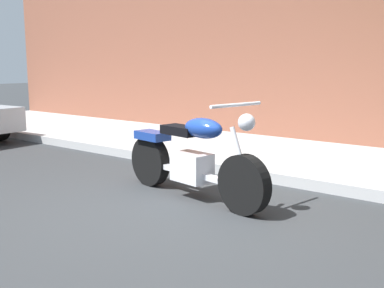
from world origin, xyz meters
The scene contains 3 objects.
ground_plane centered at (0.00, 0.00, 0.00)m, with size 60.00×60.00×0.00m, color #303335.
sidewalk centered at (0.00, 2.93, 0.07)m, with size 18.41×2.69×0.14m, color #B1B1B1.
motorcycle centered at (-0.19, 0.48, 0.44)m, with size 2.14×0.77×1.11m.
Camera 1 is at (2.98, -3.53, 1.49)m, focal length 44.06 mm.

